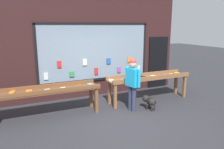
{
  "coord_description": "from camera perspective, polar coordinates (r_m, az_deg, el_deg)",
  "views": [
    {
      "loc": [
        -2.47,
        -5.1,
        2.55
      ],
      "look_at": [
        0.22,
        0.76,
        1.1
      ],
      "focal_mm": 35.0,
      "sensor_mm": 36.0,
      "label": 1
    }
  ],
  "objects": [
    {
      "name": "ground_plane",
      "position": [
        6.21,
        1.13,
        -11.57
      ],
      "size": [
        40.0,
        40.0,
        0.0
      ],
      "primitive_type": "plane",
      "color": "#2D2D33"
    },
    {
      "name": "shopfront_facade",
      "position": [
        7.94,
        -6.01,
        6.96
      ],
      "size": [
        7.25,
        0.29,
        3.58
      ],
      "color": "#331919",
      "rests_on": "ground_plane"
    },
    {
      "name": "display_table_left",
      "position": [
        6.38,
        -16.68,
        -4.55
      ],
      "size": [
        2.96,
        0.69,
        0.88
      ],
      "color": "brown",
      "rests_on": "ground_plane"
    },
    {
      "name": "display_table_right",
      "position": [
        7.57,
        9.61,
        -1.22
      ],
      "size": [
        2.96,
        0.65,
        0.93
      ],
      "color": "brown",
      "rests_on": "ground_plane"
    },
    {
      "name": "person_browsing",
      "position": [
        6.56,
        5.37,
        -1.71
      ],
      "size": [
        0.3,
        0.63,
        1.6
      ],
      "rotation": [
        0.0,
        0.0,
        1.78
      ],
      "color": "#2D334C",
      "rests_on": "ground_plane"
    },
    {
      "name": "small_dog",
      "position": [
        6.86,
        9.81,
        -6.81
      ],
      "size": [
        0.33,
        0.54,
        0.43
      ],
      "rotation": [
        0.0,
        0.0,
        1.85
      ],
      "color": "black",
      "rests_on": "ground_plane"
    }
  ]
}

